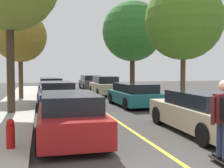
{
  "coord_description": "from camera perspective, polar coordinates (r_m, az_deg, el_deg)",
  "views": [
    {
      "loc": [
        -2.88,
        -4.57,
        1.99
      ],
      "look_at": [
        0.21,
        7.4,
        1.36
      ],
      "focal_mm": 44.61,
      "sensor_mm": 36.0,
      "label": 1
    }
  ],
  "objects": [
    {
      "name": "parked_car_left_nearest",
      "position": [
        8.16,
        -8.7,
        -6.49
      ],
      "size": [
        1.89,
        4.25,
        1.32
      ],
      "color": "maroon",
      "rests_on": "ground"
    },
    {
      "name": "street_tree_right_nearest",
      "position": [
        14.71,
        14.46,
        12.37
      ],
      "size": [
        3.92,
        3.92,
        6.26
      ],
      "color": "#4C3823",
      "rests_on": "sidewalk_right"
    },
    {
      "name": "parked_car_right_near",
      "position": [
        15.25,
        4.54,
        -2.17
      ],
      "size": [
        2.07,
        4.22,
        1.25
      ],
      "color": "#196066",
      "rests_on": "ground"
    },
    {
      "name": "skateboard",
      "position": [
        6.42,
        21.76,
        -14.53
      ],
      "size": [
        0.29,
        0.85,
        0.1
      ],
      "color": "black",
      "rests_on": "ground"
    },
    {
      "name": "parked_car_left_far",
      "position": [
        21.64,
        -12.32,
        -0.63
      ],
      "size": [
        1.88,
        4.08,
        1.35
      ],
      "color": "black",
      "rests_on": "ground"
    },
    {
      "name": "parked_car_right_far",
      "position": [
        22.0,
        -1.45,
        -0.4
      ],
      "size": [
        1.88,
        4.4,
        1.48
      ],
      "color": "#BCAD89",
      "rests_on": "ground"
    },
    {
      "name": "parked_car_left_near",
      "position": [
        14.87,
        -11.34,
        -2.18
      ],
      "size": [
        1.96,
        4.73,
        1.37
      ],
      "color": "navy",
      "rests_on": "ground"
    },
    {
      "name": "parked_car_left_farthest",
      "position": [
        28.29,
        -12.83,
        0.09
      ],
      "size": [
        1.93,
        4.51,
        1.24
      ],
      "color": "maroon",
      "rests_on": "ground"
    },
    {
      "name": "parked_car_right_farthest",
      "position": [
        28.59,
        -4.48,
        0.35
      ],
      "size": [
        1.89,
        4.11,
        1.42
      ],
      "color": "#38383D",
      "rests_on": "ground"
    },
    {
      "name": "street_tree_right_near",
      "position": [
        22.06,
        4.21,
        10.7
      ],
      "size": [
        4.69,
        4.69,
        7.2
      ],
      "color": "#3D2D1E",
      "rests_on": "sidewalk_right"
    },
    {
      "name": "parked_car_right_nearest",
      "position": [
        9.28,
        18.02,
        -5.57
      ],
      "size": [
        1.99,
        4.59,
        1.3
      ],
      "color": "#BCAD89",
      "rests_on": "ground"
    },
    {
      "name": "center_line",
      "position": [
        9.25,
        4.04,
        -9.49
      ],
      "size": [
        0.12,
        39.2,
        0.01
      ],
      "primitive_type": "cube",
      "color": "gold",
      "rests_on": "ground"
    },
    {
      "name": "street_tree_left_near",
      "position": [
        19.25,
        -18.31,
        9.28
      ],
      "size": [
        3.4,
        3.4,
        5.75
      ],
      "color": "#4C3823",
      "rests_on": "sidewalk_left"
    },
    {
      "name": "fire_hydrant",
      "position": [
        7.07,
        -20.08,
        -9.55
      ],
      "size": [
        0.2,
        0.2,
        0.7
      ],
      "color": "#B2140F",
      "rests_on": "sidewalk_left"
    }
  ]
}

